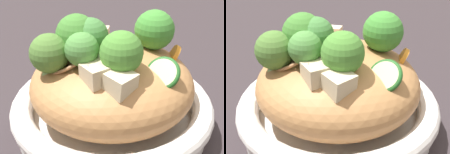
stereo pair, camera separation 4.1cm
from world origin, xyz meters
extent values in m
plane|color=#30282B|center=(0.00, 0.00, 0.00)|extent=(3.00, 3.00, 0.00)
cylinder|color=white|center=(0.00, 0.00, 0.01)|extent=(0.25, 0.25, 0.02)
torus|color=white|center=(0.00, 0.00, 0.03)|extent=(0.26, 0.26, 0.03)
ellipsoid|color=#B67E4A|center=(0.00, 0.00, 0.07)|extent=(0.21, 0.21, 0.09)
torus|color=#AF7A4E|center=(0.00, 0.05, 0.11)|extent=(0.08, 0.08, 0.03)
torus|color=#BC7851|center=(0.00, 0.00, 0.11)|extent=(0.09, 0.09, 0.03)
torus|color=#AC8251|center=(-0.04, 0.02, 0.09)|extent=(0.07, 0.07, 0.03)
torus|color=#BD7F4F|center=(0.00, -0.01, 0.09)|extent=(0.07, 0.06, 0.02)
cone|color=#9DBB76|center=(0.01, 0.04, 0.11)|extent=(0.03, 0.03, 0.02)
sphere|color=#407C30|center=(0.01, 0.04, 0.13)|extent=(0.06, 0.06, 0.05)
cone|color=#A2C075|center=(0.01, -0.06, 0.10)|extent=(0.03, 0.03, 0.02)
sphere|color=#408934|center=(0.01, -0.06, 0.13)|extent=(0.06, 0.06, 0.05)
cone|color=#96B772|center=(-0.01, 0.07, 0.10)|extent=(0.03, 0.03, 0.02)
sphere|color=#4C7732|center=(-0.01, 0.07, 0.12)|extent=(0.06, 0.06, 0.05)
cone|color=#A0B778|center=(-0.04, 0.00, 0.11)|extent=(0.02, 0.02, 0.01)
sphere|color=#498733|center=(-0.04, 0.00, 0.13)|extent=(0.05, 0.05, 0.05)
cone|color=#A3C06E|center=(0.00, 0.03, 0.11)|extent=(0.03, 0.03, 0.02)
sphere|color=#427C3B|center=(0.00, 0.03, 0.13)|extent=(0.06, 0.06, 0.04)
cone|color=#9DC173|center=(-0.02, 0.04, 0.11)|extent=(0.02, 0.02, 0.02)
sphere|color=#4C893F|center=(-0.02, 0.04, 0.13)|extent=(0.04, 0.04, 0.04)
cylinder|color=orange|center=(-0.05, 0.03, 0.11)|extent=(0.03, 0.02, 0.03)
cylinder|color=orange|center=(0.00, -0.08, 0.10)|extent=(0.03, 0.03, 0.03)
cylinder|color=orange|center=(-0.01, -0.01, 0.11)|extent=(0.04, 0.03, 0.01)
cylinder|color=orange|center=(0.01, -0.02, 0.11)|extent=(0.03, 0.03, 0.01)
cylinder|color=beige|center=(-0.05, -0.05, 0.10)|extent=(0.04, 0.04, 0.03)
torus|color=#225C21|center=(-0.05, -0.05, 0.10)|extent=(0.05, 0.05, 0.03)
cylinder|color=beige|center=(-0.02, 0.01, 0.11)|extent=(0.04, 0.04, 0.02)
torus|color=#2F5D24|center=(-0.02, 0.01, 0.11)|extent=(0.05, 0.05, 0.02)
cube|color=beige|center=(-0.07, 0.01, 0.11)|extent=(0.04, 0.04, 0.03)
cube|color=beige|center=(-0.05, 0.03, 0.11)|extent=(0.04, 0.04, 0.02)
cube|color=beige|center=(0.08, 0.00, 0.10)|extent=(0.03, 0.03, 0.03)
camera|label=1|loc=(-0.35, 0.08, 0.28)|focal=53.24mm
camera|label=2|loc=(-0.36, 0.04, 0.28)|focal=53.24mm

